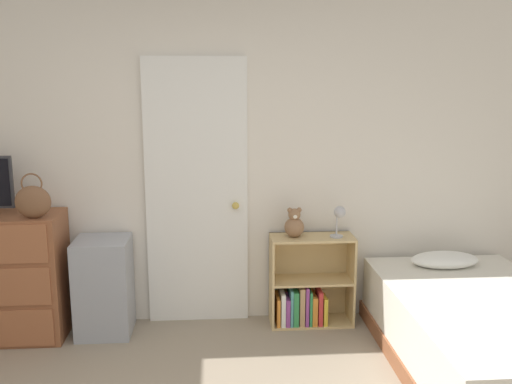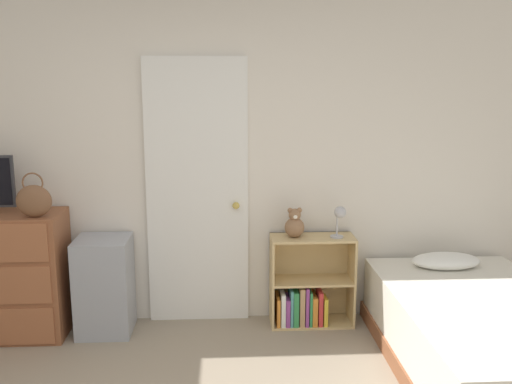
# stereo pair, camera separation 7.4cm
# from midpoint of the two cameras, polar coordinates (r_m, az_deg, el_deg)

# --- Properties ---
(wall_back) EXTENTS (10.00, 0.06, 2.55)m
(wall_back) POSITION_cam_midpoint_polar(r_m,az_deg,el_deg) (4.48, -6.90, 2.90)
(wall_back) COLOR silver
(wall_back) RESTS_ON ground_plane
(door_closed) EXTENTS (0.79, 0.09, 2.09)m
(door_closed) POSITION_cam_midpoint_polar(r_m,az_deg,el_deg) (4.46, -6.41, -0.14)
(door_closed) COLOR white
(door_closed) RESTS_ON ground_plane
(handbag) EXTENTS (0.25, 0.12, 0.32)m
(handbag) POSITION_cam_midpoint_polar(r_m,az_deg,el_deg) (4.32, -21.86, -0.87)
(handbag) COLOR brown
(handbag) RESTS_ON dresser
(storage_bin) EXTENTS (0.40, 0.40, 0.74)m
(storage_bin) POSITION_cam_midpoint_polar(r_m,az_deg,el_deg) (4.55, -15.43, -9.10)
(storage_bin) COLOR #999EA8
(storage_bin) RESTS_ON ground_plane
(bookshelf) EXTENTS (0.65, 0.28, 0.72)m
(bookshelf) POSITION_cam_midpoint_polar(r_m,az_deg,el_deg) (4.60, 4.56, -9.92)
(bookshelf) COLOR tan
(bookshelf) RESTS_ON ground_plane
(teddy_bear) EXTENTS (0.15, 0.15, 0.23)m
(teddy_bear) POSITION_cam_midpoint_polar(r_m,az_deg,el_deg) (4.41, 3.37, -3.25)
(teddy_bear) COLOR #8C6647
(teddy_bear) RESTS_ON bookshelf
(desk_lamp) EXTENTS (0.12, 0.11, 0.25)m
(desk_lamp) POSITION_cam_midpoint_polar(r_m,az_deg,el_deg) (4.42, 7.85, -2.36)
(desk_lamp) COLOR #B2B2B7
(desk_lamp) RESTS_ON bookshelf
(bed) EXTENTS (1.17, 1.97, 0.61)m
(bed) POSITION_cam_midpoint_polar(r_m,az_deg,el_deg) (4.17, 21.29, -13.22)
(bed) COLOR brown
(bed) RESTS_ON ground_plane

